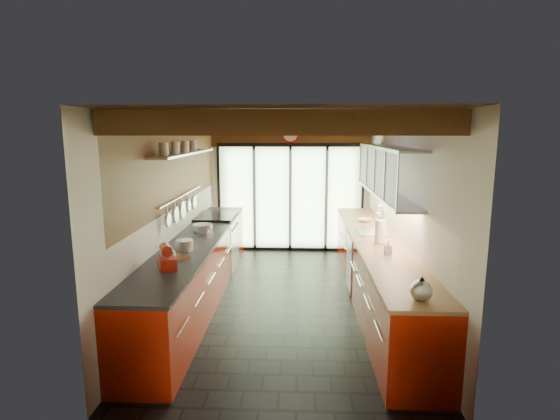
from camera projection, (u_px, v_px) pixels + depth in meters
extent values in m
plane|color=black|center=(286.00, 300.00, 6.33)|extent=(5.50, 5.50, 0.00)
plane|color=silver|center=(290.00, 187.00, 8.80)|extent=(3.20, 0.00, 3.20)
plane|color=silver|center=(276.00, 276.00, 3.39)|extent=(3.20, 0.00, 3.20)
plane|color=silver|center=(173.00, 211.00, 6.16)|extent=(0.00, 5.50, 5.50)
plane|color=silver|center=(402.00, 213.00, 6.03)|extent=(0.00, 5.50, 5.50)
plane|color=#472814|center=(287.00, 117.00, 5.86)|extent=(5.50, 5.50, 0.00)
cube|color=#593316|center=(279.00, 122.00, 3.67)|extent=(3.14, 0.14, 0.22)
cube|color=#593316|center=(283.00, 124.00, 4.56)|extent=(3.14, 0.14, 0.22)
cube|color=#593316|center=(286.00, 125.00, 5.44)|extent=(3.14, 0.14, 0.22)
cube|color=#593316|center=(287.00, 126.00, 6.33)|extent=(3.14, 0.14, 0.22)
cube|color=#593316|center=(289.00, 127.00, 7.21)|extent=(3.14, 0.14, 0.22)
cube|color=#593316|center=(290.00, 127.00, 8.10)|extent=(3.14, 0.14, 0.22)
cube|color=brown|center=(291.00, 134.00, 8.57)|extent=(3.14, 0.06, 0.50)
plane|color=brown|center=(177.00, 162.00, 6.24)|extent=(0.00, 4.90, 4.90)
plane|color=#C6EAAD|center=(290.00, 198.00, 8.82)|extent=(2.90, 0.00, 2.90)
cube|color=black|center=(219.00, 198.00, 8.87)|extent=(0.05, 0.04, 2.15)
cube|color=black|center=(362.00, 199.00, 8.75)|extent=(0.05, 0.04, 2.15)
cube|color=black|center=(290.00, 198.00, 8.78)|extent=(0.06, 0.05, 2.15)
cube|color=black|center=(290.00, 144.00, 8.59)|extent=(2.90, 0.05, 0.06)
cylinder|color=red|center=(290.00, 134.00, 8.53)|extent=(0.34, 0.04, 0.34)
cylinder|color=beige|center=(290.00, 134.00, 8.51)|extent=(0.28, 0.02, 0.28)
cube|color=#A31907|center=(198.00, 269.00, 6.30)|extent=(0.65, 5.00, 0.88)
cube|color=black|center=(197.00, 238.00, 6.22)|extent=(0.68, 5.00, 0.04)
cube|color=silver|center=(217.00, 244.00, 7.73)|extent=(0.66, 0.90, 0.90)
cube|color=black|center=(216.00, 217.00, 7.64)|extent=(0.65, 0.90, 0.06)
cube|color=#A31907|center=(376.00, 272.00, 6.19)|extent=(0.65, 5.00, 0.88)
cube|color=#A4754F|center=(377.00, 240.00, 6.11)|extent=(0.68, 5.00, 0.04)
cube|color=white|center=(349.00, 263.00, 6.60)|extent=(0.02, 0.60, 0.84)
cube|color=silver|center=(372.00, 232.00, 6.50)|extent=(0.45, 0.52, 0.02)
cylinder|color=silver|center=(383.00, 221.00, 6.46)|extent=(0.02, 0.02, 0.34)
torus|color=silver|center=(379.00, 209.00, 6.44)|extent=(0.14, 0.02, 0.14)
plane|color=silver|center=(375.00, 171.00, 6.24)|extent=(0.00, 3.00, 3.00)
cube|color=#9EA0A5|center=(386.00, 194.00, 6.29)|extent=(0.34, 3.00, 0.03)
cube|color=#9EA0A5|center=(388.00, 147.00, 6.17)|extent=(0.34, 3.00, 0.03)
cylinder|color=silver|center=(183.00, 196.00, 6.43)|extent=(0.02, 2.20, 0.02)
cube|color=silver|center=(185.00, 153.00, 6.21)|extent=(0.28, 2.60, 0.03)
cylinder|color=silver|center=(168.00, 220.00, 5.57)|extent=(0.04, 0.18, 0.18)
cylinder|color=silver|center=(175.00, 215.00, 5.92)|extent=(0.04, 0.22, 0.22)
cylinder|color=silver|center=(182.00, 210.00, 6.26)|extent=(0.04, 0.26, 0.26)
cylinder|color=silver|center=(188.00, 206.00, 6.60)|extent=(0.04, 0.18, 0.18)
cylinder|color=silver|center=(194.00, 202.00, 6.95)|extent=(0.04, 0.22, 0.22)
cube|color=red|center=(167.00, 263.00, 4.79)|extent=(0.29, 0.35, 0.13)
cylinder|color=red|center=(166.00, 250.00, 4.74)|extent=(0.19, 0.23, 0.12)
cylinder|color=silver|center=(168.00, 257.00, 4.84)|extent=(0.20, 0.20, 0.13)
cylinder|color=silver|center=(185.00, 245.00, 5.52)|extent=(0.25, 0.25, 0.14)
cylinder|color=silver|center=(203.00, 228.00, 6.56)|extent=(0.39, 0.39, 0.11)
cube|color=brown|center=(176.00, 258.00, 5.13)|extent=(0.30, 0.36, 0.03)
sphere|color=silver|center=(421.00, 290.00, 3.88)|extent=(0.25, 0.25, 0.20)
cone|color=black|center=(422.00, 278.00, 3.86)|extent=(0.09, 0.09, 0.05)
cylinder|color=silver|center=(418.00, 285.00, 3.98)|extent=(0.04, 0.08, 0.04)
cylinder|color=white|center=(380.00, 232.00, 5.88)|extent=(0.17, 0.17, 0.31)
cylinder|color=silver|center=(381.00, 218.00, 5.84)|extent=(0.03, 0.03, 0.06)
imported|color=silver|center=(388.00, 247.00, 5.33)|extent=(0.09, 0.09, 0.18)
imported|color=silver|center=(364.00, 220.00, 7.28)|extent=(0.24, 0.24, 0.05)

